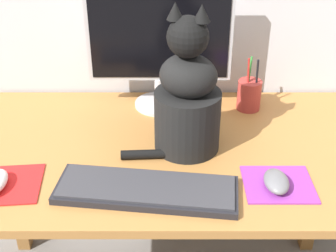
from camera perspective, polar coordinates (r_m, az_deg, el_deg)
desk at (r=1.42m, az=-0.47°, el=-5.74°), size 1.27×0.70×0.71m
monitor at (r=1.49m, az=-1.05°, el=10.38°), size 0.46×0.17×0.42m
keyboard at (r=1.18m, az=-2.64°, el=-7.72°), size 0.47×0.20×0.02m
mousepad_left at (r=1.28m, az=-19.38°, el=-6.79°), size 0.20×0.18×0.00m
mousepad_right at (r=1.25m, az=13.28°, el=-6.91°), size 0.18×0.16×0.00m
computer_mouse_right at (r=1.22m, az=13.07°, el=-6.60°), size 0.06×0.10×0.03m
cat at (r=1.29m, az=2.34°, el=3.42°), size 0.30×0.23×0.42m
pen_cup at (r=1.56m, az=9.85°, el=3.81°), size 0.08×0.08×0.18m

